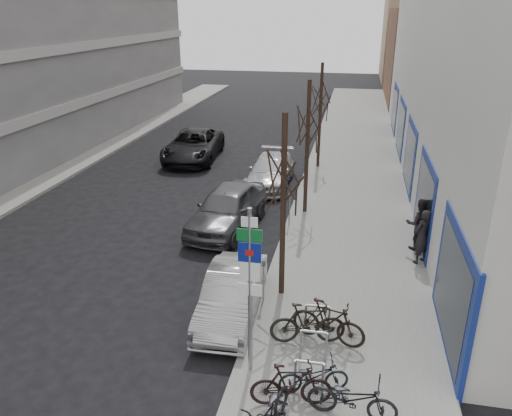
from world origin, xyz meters
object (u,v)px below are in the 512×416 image
at_px(tree_far, 321,91).
at_px(bike_near_right, 291,384).
at_px(bike_mid_inner, 308,323).
at_px(parked_car_mid, 227,208).
at_px(tree_near, 284,164).
at_px(lane_car, 193,145).
at_px(highway_sign_pole, 250,283).
at_px(bike_far_curb, 353,395).
at_px(bike_far_inner, 329,321).
at_px(pedestrian_near, 422,237).
at_px(parked_car_front, 232,294).
at_px(bike_near_left, 269,413).
at_px(meter_back, 305,165).
at_px(parked_car_back, 270,171).
at_px(bike_rack, 314,342).
at_px(pedestrian_far, 419,224).
at_px(tree_mid, 308,116).
at_px(meter_front, 264,276).
at_px(meter_mid, 290,206).
at_px(bike_mid_curb, 314,374).

height_order(tree_far, bike_near_right, tree_far).
height_order(bike_mid_inner, parked_car_mid, parked_car_mid).
relative_size(tree_near, tree_far, 1.00).
xyz_separation_m(parked_car_mid, lane_car, (-4.26, 8.91, -0.03)).
xyz_separation_m(highway_sign_pole, bike_far_curb, (2.33, -1.02, -1.75)).
bearing_deg(bike_far_inner, pedestrian_near, -13.37).
xyz_separation_m(parked_car_front, pedestrian_near, (5.40, 4.00, 0.41)).
bearing_deg(bike_far_inner, bike_far_curb, -149.59).
relative_size(bike_near_left, parked_car_front, 0.47).
xyz_separation_m(meter_back, bike_near_left, (1.01, -15.88, -0.18)).
bearing_deg(bike_near_left, parked_car_back, 114.34).
relative_size(bike_rack, pedestrian_far, 1.19).
height_order(bike_near_right, bike_far_inner, bike_far_inner).
distance_m(tree_near, pedestrian_far, 6.40).
xyz_separation_m(tree_mid, parked_car_mid, (-2.80, -1.95, -3.27)).
relative_size(tree_far, lane_car, 0.95).
xyz_separation_m(meter_front, bike_near_left, (1.01, -4.88, -0.18)).
bearing_deg(bike_near_left, pedestrian_far, 83.03).
xyz_separation_m(meter_front, bike_mid_inner, (1.44, -1.74, -0.19)).
distance_m(highway_sign_pole, parked_car_mid, 8.62).
relative_size(meter_front, meter_mid, 1.00).
distance_m(bike_near_right, parked_car_back, 14.69).
height_order(lane_car, pedestrian_near, pedestrian_near).
xyz_separation_m(tree_mid, bike_mid_inner, (0.99, -8.74, -3.37)).
bearing_deg(tree_near, parked_car_front, -134.23).
bearing_deg(tree_near, tree_mid, 90.00).
relative_size(bike_far_inner, lane_car, 0.33).
distance_m(bike_near_left, pedestrian_near, 8.93).
distance_m(bike_near_left, bike_far_curb, 1.79).
bearing_deg(bike_mid_inner, lane_car, 14.44).
relative_size(parked_car_mid, pedestrian_near, 2.64).
bearing_deg(bike_mid_curb, bike_far_curb, -142.02).
height_order(tree_far, parked_car_front, tree_far).
relative_size(tree_mid, pedestrian_near, 2.96).
bearing_deg(tree_near, bike_rack, -67.52).
height_order(highway_sign_pole, pedestrian_near, highway_sign_pole).
bearing_deg(parked_car_back, tree_near, -78.46).
distance_m(highway_sign_pole, meter_back, 14.10).
height_order(tree_mid, meter_mid, tree_mid).
height_order(bike_near_left, pedestrian_far, pedestrian_far).
xyz_separation_m(meter_back, bike_near_right, (1.32, -14.94, -0.23)).
bearing_deg(parked_car_mid, tree_far, 79.32).
relative_size(highway_sign_pole, bike_mid_inner, 2.19).
relative_size(tree_far, bike_far_curb, 2.99).
height_order(bike_rack, parked_car_mid, parked_car_mid).
distance_m(bike_near_right, bike_far_inner, 2.43).
relative_size(meter_back, bike_near_right, 0.72).
bearing_deg(meter_mid, parked_car_back, 107.87).
distance_m(highway_sign_pole, bike_mid_curb, 2.41).
xyz_separation_m(bike_mid_inner, parked_car_back, (-3.04, 12.20, -0.04)).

